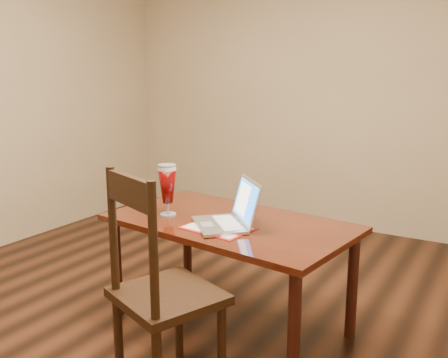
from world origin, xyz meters
The scene contains 4 objects.
ground centered at (0.00, 0.00, 0.00)m, with size 5.00×5.00×0.00m, color black.
room_shell centered at (0.00, 0.00, 1.76)m, with size 4.51×5.01×2.71m.
dining_table centered at (0.17, 0.22, 0.61)m, with size 1.51×0.98×0.98m.
dining_chair centered at (0.23, -0.48, 0.51)m, with size 0.59×0.58×1.10m.
Camera 1 is at (1.60, -2.20, 1.53)m, focal length 40.00 mm.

